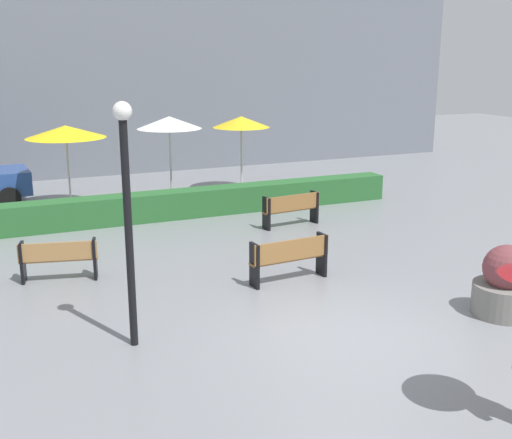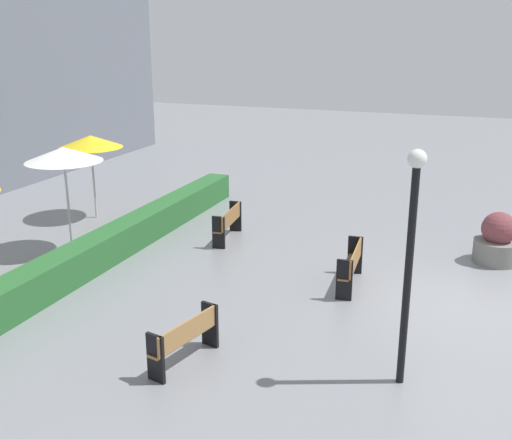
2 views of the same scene
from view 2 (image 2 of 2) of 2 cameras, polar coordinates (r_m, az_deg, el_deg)
ground_plane at (r=13.07m, az=19.83°, el=-7.90°), size 60.00×60.00×0.00m
bench_back_row at (r=16.13m, az=-2.57°, el=-0.16°), size 1.62×0.49×0.85m
bench_mid_center at (r=13.33m, az=8.95°, el=-4.07°), size 1.67×0.45×0.88m
bench_far_left at (r=10.32m, az=-6.59°, el=-10.85°), size 1.53×0.64×0.82m
planter_pot at (r=15.62m, az=21.65°, el=-1.89°), size 1.07×1.07×1.24m
lamp_post at (r=9.28m, az=14.25°, el=-2.30°), size 0.28×0.28×3.73m
patio_umbrella_white at (r=15.42m, az=-17.56°, el=5.80°), size 1.85×1.85×2.66m
patio_umbrella_yellow_far at (r=18.27m, az=-15.22°, el=7.04°), size 1.82×1.82×2.46m
hedge_strip at (r=15.34m, az=-13.01°, el=-2.05°), size 12.37×0.70×0.75m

